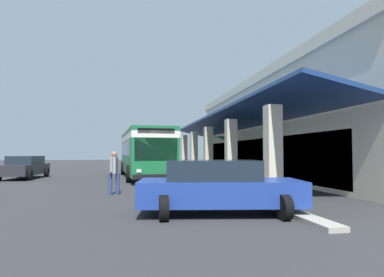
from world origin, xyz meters
TOP-DOWN VIEW (x-y plane):
  - ground at (0.00, 8.00)m, footprint 120.00×120.00m
  - curb_strip at (-1.18, 2.66)m, footprint 32.21×0.50m
  - plaza_building at (-1.18, 12.28)m, footprint 27.14×15.03m
  - transit_bus at (-1.57, -0.79)m, footprint 11.37×3.39m
  - parked_sedan_charcoal at (-1.91, -8.47)m, footprint 4.53×2.26m
  - parked_sedan_blue at (12.38, 0.72)m, footprint 2.86×4.62m
  - pedestrian at (7.56, -2.32)m, footprint 0.67×0.44m
  - potted_palm at (2.12, 4.02)m, footprint 1.96×1.64m

SIDE VIEW (x-z plane):
  - ground at x=0.00m, z-range 0.00..0.00m
  - curb_strip at x=-1.18m, z-range 0.00..0.12m
  - potted_palm at x=2.12m, z-range -0.64..2.07m
  - parked_sedan_charcoal at x=-1.91m, z-range 0.02..1.49m
  - parked_sedan_blue at x=12.38m, z-range 0.02..1.49m
  - pedestrian at x=7.56m, z-range 0.12..1.86m
  - transit_bus at x=-1.57m, z-range 0.18..3.52m
  - plaza_building at x=-1.18m, z-range 0.00..6.91m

